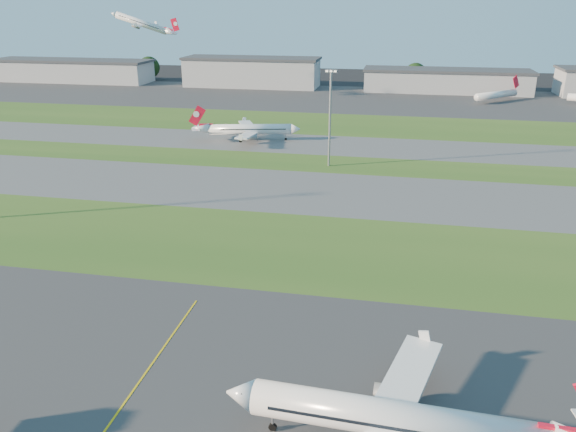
% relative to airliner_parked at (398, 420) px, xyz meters
% --- Properties ---
extents(grass_strip_a, '(300.00, 34.00, 0.01)m').
position_rel_airliner_parked_xyz_m(grass_strip_a, '(-34.88, 46.91, -3.87)').
color(grass_strip_a, '#2D551C').
rests_on(grass_strip_a, ground).
extents(taxiway_a, '(300.00, 32.00, 0.01)m').
position_rel_airliner_parked_xyz_m(taxiway_a, '(-34.88, 79.91, -3.87)').
color(taxiway_a, '#515154').
rests_on(taxiway_a, ground).
extents(grass_strip_b, '(300.00, 18.00, 0.01)m').
position_rel_airliner_parked_xyz_m(grass_strip_b, '(-34.88, 104.91, -3.87)').
color(grass_strip_b, '#2D551C').
rests_on(grass_strip_b, ground).
extents(taxiway_b, '(300.00, 26.00, 0.01)m').
position_rel_airliner_parked_xyz_m(taxiway_b, '(-34.88, 126.91, -3.87)').
color(taxiway_b, '#515154').
rests_on(taxiway_b, ground).
extents(grass_strip_c, '(300.00, 40.00, 0.01)m').
position_rel_airliner_parked_xyz_m(grass_strip_c, '(-34.88, 159.91, -3.87)').
color(grass_strip_c, '#2D551C').
rests_on(grass_strip_c, ground).
extents(apron_far, '(400.00, 80.00, 0.01)m').
position_rel_airliner_parked_xyz_m(apron_far, '(-34.88, 219.91, -3.87)').
color(apron_far, '#333335').
rests_on(apron_far, ground).
extents(airliner_parked, '(35.41, 30.01, 11.04)m').
position_rel_airliner_parked_xyz_m(airliner_parked, '(0.00, 0.00, 0.00)').
color(airliner_parked, white).
rests_on(airliner_parked, ground).
extents(airliner_taxiing, '(32.47, 27.23, 10.28)m').
position_rel_airliner_parked_xyz_m(airliner_taxiing, '(-49.00, 127.95, -0.27)').
color(airliner_taxiing, white).
rests_on(airliner_taxiing, ground).
extents(airliner_departing, '(28.70, 24.31, 8.95)m').
position_rel_airliner_parked_xyz_m(airliner_departing, '(-114.61, 195.79, 29.62)').
color(airliner_departing, white).
extents(mini_jet_near, '(21.74, 21.16, 9.48)m').
position_rel_airliner_parked_xyz_m(mini_jet_near, '(40.50, 222.71, -0.60)').
color(mini_jet_near, white).
rests_on(mini_jet_near, ground).
extents(light_mast_centre, '(3.20, 0.70, 25.80)m').
position_rel_airliner_parked_xyz_m(light_mast_centre, '(-19.88, 102.91, 10.93)').
color(light_mast_centre, gray).
rests_on(light_mast_centre, ground).
extents(hangar_far_west, '(91.80, 23.00, 12.20)m').
position_rel_airliner_parked_xyz_m(hangar_far_west, '(-184.88, 249.91, 2.26)').
color(hangar_far_west, '#95989C').
rests_on(hangar_far_west, ground).
extents(hangar_west, '(71.40, 23.00, 15.20)m').
position_rel_airliner_parked_xyz_m(hangar_west, '(-79.88, 249.91, 3.76)').
color(hangar_west, '#95989C').
rests_on(hangar_west, ground).
extents(hangar_east, '(81.60, 23.00, 11.20)m').
position_rel_airliner_parked_xyz_m(hangar_east, '(20.12, 249.91, 1.76)').
color(hangar_east, '#95989C').
rests_on(hangar_east, ground).
extents(tree_far_west, '(11.00, 11.00, 12.00)m').
position_rel_airliner_parked_xyz_m(tree_far_west, '(-224.88, 262.91, 2.61)').
color(tree_far_west, black).
rests_on(tree_far_west, ground).
extents(tree_west, '(12.10, 12.10, 13.20)m').
position_rel_airliner_parked_xyz_m(tree_west, '(-144.88, 264.91, 3.26)').
color(tree_west, black).
rests_on(tree_west, ground).
extents(tree_mid_west, '(9.90, 9.90, 10.80)m').
position_rel_airliner_parked_xyz_m(tree_mid_west, '(-54.88, 260.91, 1.96)').
color(tree_mid_west, black).
rests_on(tree_mid_west, ground).
extents(tree_mid_east, '(11.55, 11.55, 12.60)m').
position_rel_airliner_parked_xyz_m(tree_mid_east, '(5.12, 263.91, 2.93)').
color(tree_mid_east, black).
rests_on(tree_mid_east, ground).
extents(tree_east, '(10.45, 10.45, 11.40)m').
position_rel_airliner_parked_xyz_m(tree_east, '(80.12, 261.91, 2.28)').
color(tree_east, black).
rests_on(tree_east, ground).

